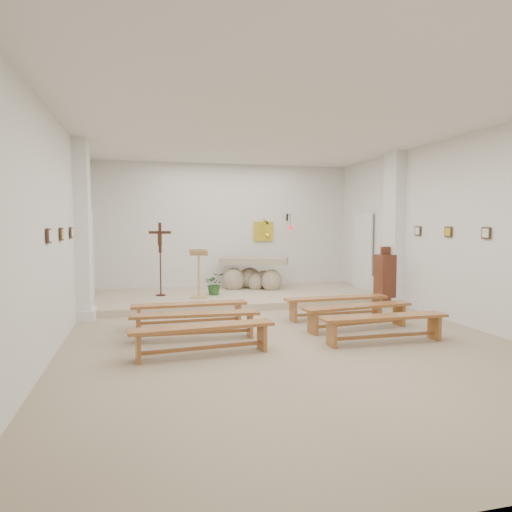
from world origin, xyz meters
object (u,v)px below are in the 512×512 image
object	(u,v)px
lectern	(199,273)
bench_left_second	(195,320)
bench_left_front	(190,309)
crucifix_stand	(160,254)
bench_left_third	(203,333)
bench_right_front	(336,302)
donation_pedestal	(385,280)
altar	(253,276)
bench_right_second	(358,311)
bench_right_third	(385,322)

from	to	relation	value
lectern	bench_left_second	distance (m)	3.28
bench_left_front	crucifix_stand	bearing A→B (deg)	97.44
bench_left_third	bench_right_front	bearing A→B (deg)	27.56
lectern	bench_left_front	xyz separation A→B (m)	(-0.44, -2.30, -0.40)
donation_pedestal	bench_right_front	bearing A→B (deg)	-152.65
altar	lectern	xyz separation A→B (m)	(-1.57, -1.11, 0.23)
donation_pedestal	bench_left_front	world-z (taller)	donation_pedestal
bench_right_second	bench_left_third	size ratio (longest dim) A/B	1.00
bench_right_second	crucifix_stand	bearing A→B (deg)	123.92
bench_left_front	bench_left_third	size ratio (longest dim) A/B	0.99
bench_left_front	bench_right_front	world-z (taller)	same
lectern	bench_left_third	xyz separation A→B (m)	(-0.44, -4.15, -0.40)
bench_left_front	bench_left_third	world-z (taller)	same
altar	bench_left_front	size ratio (longest dim) A/B	0.91
altar	bench_right_front	bearing A→B (deg)	-54.62
bench_right_front	bench_left_second	xyz separation A→B (m)	(-2.87, -0.93, 0.00)
donation_pedestal	bench_right_second	bearing A→B (deg)	-135.16
altar	bench_right_third	bearing A→B (deg)	-59.49
lectern	bench_right_second	bearing A→B (deg)	-41.00
bench_left_front	altar	bearing A→B (deg)	58.52
lectern	bench_left_second	world-z (taller)	lectern
altar	bench_left_front	world-z (taller)	altar
bench_left_second	bench_right_third	world-z (taller)	same
altar	bench_right_third	size ratio (longest dim) A/B	0.91
bench_right_second	bench_right_third	size ratio (longest dim) A/B	1.01
bench_left_front	donation_pedestal	bearing A→B (deg)	12.41
altar	bench_right_front	distance (m)	3.51
bench_right_third	lectern	bearing A→B (deg)	120.34
crucifix_stand	bench_right_second	xyz separation A→B (m)	(3.28, -3.74, -0.83)
lectern	bench_left_second	bearing A→B (deg)	-85.83
donation_pedestal	bench_left_front	size ratio (longest dim) A/B	0.65
bench_left_third	bench_left_second	bearing A→B (deg)	84.69
altar	donation_pedestal	size ratio (longest dim) A/B	1.39
bench_left_front	bench_left_second	world-z (taller)	same
altar	bench_left_third	distance (m)	5.64
donation_pedestal	bench_right_second	distance (m)	2.61
crucifix_stand	lectern	bearing A→B (deg)	-18.17
bench_right_third	crucifix_stand	bearing A→B (deg)	125.08
altar	bench_left_third	world-z (taller)	altar
donation_pedestal	bench_left_second	world-z (taller)	donation_pedestal
lectern	crucifix_stand	bearing A→B (deg)	160.52
donation_pedestal	bench_right_second	size ratio (longest dim) A/B	0.64
bench_right_second	altar	bearing A→B (deg)	93.87
bench_right_second	donation_pedestal	bearing A→B (deg)	42.88
bench_left_second	bench_left_third	xyz separation A→B (m)	(0.00, -0.93, 0.00)
donation_pedestal	altar	bearing A→B (deg)	131.81
lectern	bench_left_third	distance (m)	4.19
altar	bench_right_third	xyz separation A→B (m)	(0.86, -5.26, -0.17)
bench_right_front	bench_right_third	size ratio (longest dim) A/B	1.00
lectern	bench_left_front	bearing A→B (deg)	-88.92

